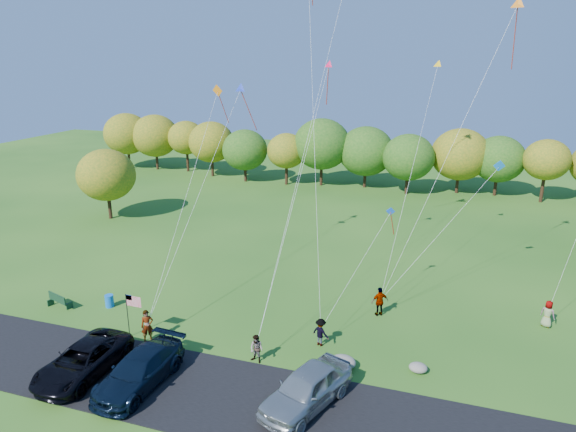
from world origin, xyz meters
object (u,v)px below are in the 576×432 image
Objects in this scene: flyer_e at (548,314)px; minivan_dark at (83,361)px; minivan_navy at (139,370)px; flyer_d at (380,301)px; flyer_c at (321,332)px; park_bench at (58,300)px; minivan_silver at (306,388)px; flyer_b at (257,349)px; trash_barrel at (109,301)px; flyer_a at (147,326)px.

minivan_dark is at bearing 55.70° from flyer_e.
minivan_navy is 2.95× the size of flyer_d.
flyer_c reaches higher than park_bench.
minivan_silver is at bearing 71.60° from flyer_e.
flyer_c is (2.77, 2.67, 0.02)m from flyer_b.
minivan_silver is 6.51× the size of trash_barrel.
flyer_e is 30.28m from park_bench.
minivan_navy reaches higher than flyer_c.
flyer_d is at bearing 36.82° from flyer_e.
flyer_a is 5.50m from trash_barrel.
flyer_b is at bearing 164.03° from minivan_silver.
minivan_navy is at bearing 62.02° from flyer_c.
minivan_navy reaches higher than trash_barrel.
minivan_dark is at bearing 52.79° from flyer_c.
minivan_silver is at bearing -55.88° from flyer_a.
flyer_a is at bearing 73.16° from minivan_dark.
flyer_b is (6.64, -0.04, -0.17)m from flyer_a.
flyer_e is at bearing 36.33° from minivan_navy.
flyer_d is 17.26m from trash_barrel.
minivan_dark is 7.52m from trash_barrel.
flyer_a is 1.01× the size of flyer_d.
minivan_navy reaches higher than flyer_b.
flyer_d is (2.60, 4.51, 0.13)m from flyer_c.
flyer_a is (1.25, 3.85, 0.11)m from minivan_dark.
flyer_d reaches higher than park_bench.
flyer_c is at bearing 20.10° from park_bench.
minivan_dark is at bearing 6.93° from flyer_d.
flyer_e is 27.09m from trash_barrel.
flyer_b is at bearing 20.45° from flyer_d.
flyer_c is at bearing 27.30° from flyer_d.
flyer_b is 1.93× the size of trash_barrel.
minivan_silver is 2.79× the size of flyer_a.
flyer_c is at bearing 32.43° from minivan_dark.
flyer_b is at bearing 57.28° from flyer_e.
minivan_navy is at bearing -103.37° from flyer_a.
park_bench is at bearing -17.22° from flyer_d.
flyer_b is 0.94× the size of flyer_e.
minivan_navy is at bearing -44.51° from trash_barrel.
minivan_navy is 3.54× the size of flyer_b.
minivan_dark is 2.96× the size of flyer_d.
minivan_dark reaches higher than flyer_b.
flyer_b reaches higher than park_bench.
flyer_c is (9.41, 2.63, -0.14)m from flyer_a.
flyer_e reaches higher than flyer_b.
flyer_e is (12.30, 6.24, 0.03)m from flyer_c.
trash_barrel is at bearing 179.47° from flyer_b.
flyer_e reaches higher than minivan_dark.
minivan_silver is 18.37m from park_bench.
flyer_a reaches higher than flyer_e.
park_bench is (-9.68, 5.40, -0.34)m from minivan_navy.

